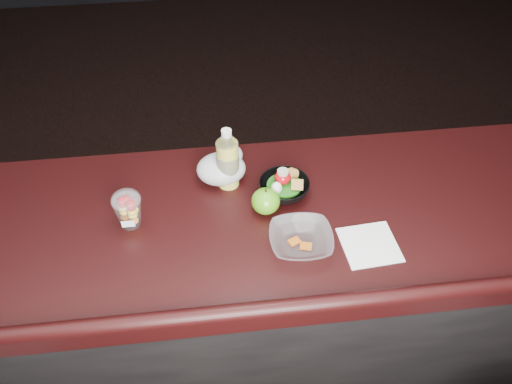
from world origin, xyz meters
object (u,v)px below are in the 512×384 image
at_px(green_apple, 266,201).
at_px(lemonade_bottle, 228,162).
at_px(snack_bowl, 284,187).
at_px(fruit_cup, 128,209).
at_px(takeout_bowl, 301,240).

bearing_deg(green_apple, lemonade_bottle, 127.25).
bearing_deg(green_apple, snack_bowl, 45.30).
bearing_deg(snack_bowl, lemonade_bottle, 158.17).
distance_m(fruit_cup, takeout_bowl, 0.52).
distance_m(snack_bowl, takeout_bowl, 0.22).
relative_size(lemonade_bottle, takeout_bowl, 1.13).
distance_m(lemonade_bottle, green_apple, 0.18).
relative_size(green_apple, snack_bowl, 0.56).
height_order(fruit_cup, snack_bowl, fruit_cup).
bearing_deg(takeout_bowl, snack_bowl, 94.10).
bearing_deg(lemonade_bottle, fruit_cup, -155.56).
xyz_separation_m(lemonade_bottle, green_apple, (0.10, -0.14, -0.05)).
relative_size(fruit_cup, green_apple, 1.36).
height_order(green_apple, snack_bowl, green_apple).
distance_m(green_apple, snack_bowl, 0.10).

